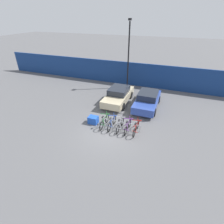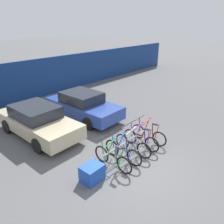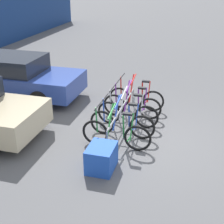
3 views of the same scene
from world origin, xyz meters
name	(u,v)px [view 1 (image 1 of 3)]	position (x,y,z in m)	size (l,w,h in m)	color
ground_plane	(110,132)	(0.00, 0.00, 0.00)	(120.00, 120.00, 0.00)	#59595B
hoarding_wall	(141,75)	(0.00, 9.50, 1.29)	(36.00, 0.16, 2.58)	navy
bike_rack	(120,123)	(0.55, 0.68, 0.47)	(2.91, 0.04, 0.57)	gray
bicycle_green	(104,122)	(-0.63, 0.53, 0.38)	(0.68, 1.71, 1.05)	black
bicycle_blue	(112,123)	(-0.05, 0.53, 0.38)	(0.68, 1.71, 1.05)	black
bicycle_silver	(120,125)	(0.58, 0.53, 0.38)	(0.68, 1.71, 1.05)	black
bicycle_purple	(128,126)	(1.14, 0.53, 0.38)	(0.68, 1.71, 1.05)	black
bicycle_red	(136,128)	(1.73, 0.53, 0.38)	(0.68, 1.71, 1.05)	black
car_beige	(119,95)	(-0.98, 4.70, 0.69)	(1.91, 4.48, 1.40)	#C1B28E
car_blue	(147,100)	(1.71, 4.62, 0.69)	(1.91, 4.36, 1.40)	#2D479E
lamp_post	(129,52)	(-1.27, 8.50, 3.80)	(0.24, 0.44, 6.89)	black
cargo_crate	(93,120)	(-1.58, 0.60, 0.28)	(0.70, 0.56, 0.55)	blue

